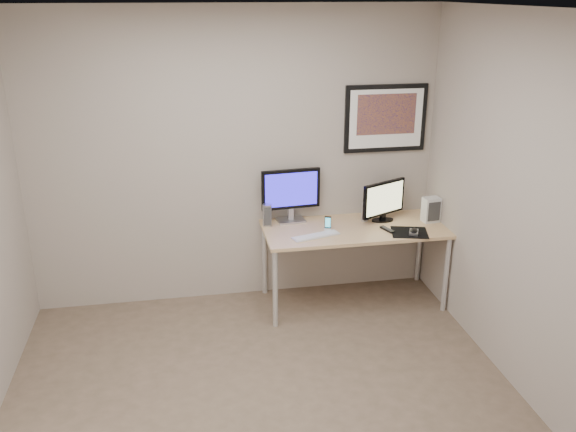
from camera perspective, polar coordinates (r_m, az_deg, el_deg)
name	(u,v)px	position (r m, az deg, el deg)	size (l,w,h in m)	color
floor	(266,406)	(4.41, -2.11, -17.31)	(3.60, 3.60, 0.00)	brown
room	(253,159)	(4.07, -3.34, 5.38)	(3.60, 3.60, 3.60)	white
desk	(354,234)	(5.42, 6.20, -1.71)	(1.60, 0.70, 0.73)	#B07F55
framed_art	(386,118)	(5.56, 9.12, 9.02)	(0.75, 0.04, 0.60)	black
monitor_large	(291,193)	(5.42, 0.26, 2.18)	(0.53, 0.19, 0.49)	#ADADB2
monitor_tv	(384,200)	(5.51, 8.95, 1.47)	(0.44, 0.23, 0.37)	black
speaker_left	(267,215)	(5.37, -1.97, 0.09)	(0.08, 0.08, 0.20)	#ADADB2
speaker_right	(365,212)	(5.54, 7.20, 0.37)	(0.07, 0.07, 0.16)	#ADADB2
phone_dock	(328,223)	(5.30, 3.76, -0.66)	(0.06, 0.06, 0.13)	black
keyboard	(316,236)	(5.17, 2.64, -1.86)	(0.42, 0.11, 0.01)	silver
mousepad	(409,232)	(5.35, 11.29, -1.51)	(0.30, 0.27, 0.00)	black
mouse	(414,231)	(5.33, 11.69, -1.40)	(0.07, 0.12, 0.04)	black
remote	(387,229)	(5.37, 9.26, -1.24)	(0.04, 0.16, 0.02)	black
fan_unit	(431,210)	(5.62, 13.24, 0.59)	(0.15, 0.11, 0.22)	silver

